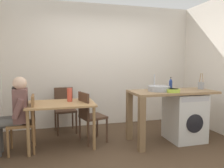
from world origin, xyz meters
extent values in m
plane|color=#4C3826|center=(0.00, 0.00, 0.00)|extent=(5.46, 5.46, 0.00)
cube|color=silver|center=(0.00, 1.75, 1.35)|extent=(4.60, 0.10, 2.70)
cube|color=tan|center=(-0.96, 0.63, 0.72)|extent=(1.10, 0.76, 0.03)
cylinder|color=#977045|center=(-1.46, 0.30, 0.35)|extent=(0.05, 0.05, 0.71)
cylinder|color=#977045|center=(-0.46, 0.30, 0.35)|extent=(0.05, 0.05, 0.71)
cylinder|color=#977045|center=(-1.46, 0.96, 0.35)|extent=(0.05, 0.05, 0.71)
cylinder|color=#977045|center=(-0.46, 0.96, 0.35)|extent=(0.05, 0.05, 0.71)
cube|color=olive|center=(-1.58, 0.53, 0.45)|extent=(0.42, 0.42, 0.04)
cube|color=olive|center=(-1.40, 0.54, 0.68)|extent=(0.05, 0.38, 0.45)
cylinder|color=olive|center=(-1.75, 0.34, 0.23)|extent=(0.04, 0.04, 0.45)
cylinder|color=olive|center=(-1.77, 0.70, 0.23)|extent=(0.04, 0.04, 0.45)
cylinder|color=olive|center=(-1.39, 0.36, 0.23)|extent=(0.04, 0.04, 0.45)
cylinder|color=olive|center=(-1.41, 0.72, 0.23)|extent=(0.04, 0.04, 0.45)
cube|color=#4C3323|center=(-0.41, 0.68, 0.45)|extent=(0.50, 0.50, 0.04)
cube|color=#4C3323|center=(-0.58, 0.63, 0.68)|extent=(0.15, 0.37, 0.45)
cylinder|color=#4C3323|center=(-0.29, 0.91, 0.23)|extent=(0.04, 0.04, 0.45)
cylinder|color=#4C3323|center=(-0.19, 0.56, 0.23)|extent=(0.04, 0.04, 0.45)
cylinder|color=#4C3323|center=(-0.64, 0.80, 0.23)|extent=(0.04, 0.04, 0.45)
cylinder|color=#4C3323|center=(-0.53, 0.46, 0.23)|extent=(0.04, 0.04, 0.45)
cube|color=#4C3323|center=(-0.86, 1.33, 0.45)|extent=(0.45, 0.45, 0.04)
cube|color=#4C3323|center=(-0.88, 1.51, 0.68)|extent=(0.38, 0.08, 0.45)
cylinder|color=#4C3323|center=(-0.66, 1.18, 0.23)|extent=(0.04, 0.04, 0.45)
cylinder|color=#4C3323|center=(-1.02, 1.13, 0.23)|extent=(0.04, 0.04, 0.45)
cylinder|color=#4C3323|center=(-0.70, 1.53, 0.23)|extent=(0.04, 0.04, 0.45)
cylinder|color=#4C3323|center=(-1.06, 1.49, 0.23)|extent=(0.04, 0.04, 0.45)
cylinder|color=#595651|center=(-1.76, 0.43, 0.50)|extent=(0.41, 0.16, 0.14)
cylinder|color=#595651|center=(-1.76, 0.61, 0.50)|extent=(0.41, 0.16, 0.14)
cube|color=brown|center=(-1.58, 0.53, 0.75)|extent=(0.22, 0.35, 0.52)
cylinder|color=brown|center=(-1.59, 0.32, 0.74)|extent=(0.19, 0.10, 0.31)
cylinder|color=brown|center=(-1.61, 0.74, 0.74)|extent=(0.19, 0.10, 0.31)
sphere|color=beige|center=(-1.58, 0.53, 1.09)|extent=(0.21, 0.21, 0.21)
sphere|color=black|center=(-1.64, 0.53, 1.01)|extent=(0.12, 0.12, 0.12)
cube|color=olive|center=(0.95, 0.33, 0.90)|extent=(1.50, 0.68, 0.04)
cube|color=brown|center=(0.25, 0.04, 0.44)|extent=(0.10, 0.10, 0.88)
cube|color=brown|center=(0.25, 0.62, 0.44)|extent=(0.10, 0.10, 0.88)
cube|color=silver|center=(1.22, 0.33, 0.43)|extent=(0.60, 0.60, 0.86)
cylinder|color=black|center=(1.22, 0.02, 0.39)|extent=(0.32, 0.02, 0.32)
cube|color=#B2B2B7|center=(1.22, 0.03, 0.80)|extent=(0.54, 0.01, 0.08)
cylinder|color=#9EA0A5|center=(0.69, 0.33, 0.97)|extent=(0.38, 0.38, 0.09)
cylinder|color=#B2B2B7|center=(0.69, 0.51, 1.06)|extent=(0.02, 0.02, 0.28)
cylinder|color=navy|center=(0.98, 0.43, 1.00)|extent=(0.06, 0.06, 0.17)
cone|color=navy|center=(0.98, 0.43, 1.11)|extent=(0.05, 0.05, 0.05)
cylinder|color=#262626|center=(0.98, 0.43, 1.14)|extent=(0.02, 0.02, 0.02)
cylinder|color=#A8C63D|center=(0.85, 0.13, 0.95)|extent=(0.22, 0.22, 0.06)
cylinder|color=olive|center=(0.85, 0.13, 0.96)|extent=(0.17, 0.17, 0.03)
cylinder|color=gray|center=(1.58, 0.38, 0.99)|extent=(0.11, 0.11, 0.13)
cylinder|color=#99724C|center=(1.57, 0.39, 1.13)|extent=(0.01, 0.04, 0.18)
cylinder|color=#99724C|center=(1.60, 0.37, 1.13)|extent=(0.01, 0.05, 0.18)
cylinder|color=#D84C38|center=(-0.81, 0.73, 0.86)|extent=(0.09, 0.09, 0.23)
cube|color=#B2B2B7|center=(0.90, 0.23, 0.92)|extent=(0.15, 0.06, 0.01)
cube|color=#262628|center=(0.90, 0.23, 0.92)|extent=(0.15, 0.06, 0.01)
camera|label=1|loc=(-1.06, -3.03, 1.42)|focal=34.46mm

